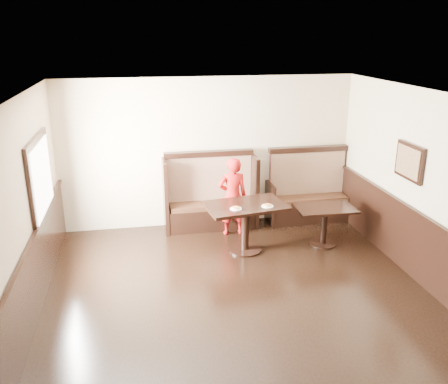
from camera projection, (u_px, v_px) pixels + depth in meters
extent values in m
plane|color=black|center=(251.00, 324.00, 6.07)|extent=(7.00, 7.00, 0.00)
plane|color=#BEAE89|center=(208.00, 153.00, 8.88)|extent=(5.50, 0.00, 5.50)
plane|color=#BEAE89|center=(8.00, 241.00, 5.14)|extent=(0.00, 7.00, 7.00)
plane|color=white|center=(256.00, 105.00, 5.17)|extent=(7.00, 7.00, 0.00)
cube|color=black|center=(22.00, 313.00, 5.43)|extent=(0.05, 6.90, 1.00)
cube|color=black|center=(448.00, 270.00, 6.39)|extent=(0.05, 6.90, 1.00)
cube|color=black|center=(40.00, 178.00, 6.86)|extent=(0.05, 1.50, 1.20)
cube|color=white|center=(42.00, 177.00, 6.87)|extent=(0.01, 1.30, 1.00)
cube|color=black|center=(409.00, 162.00, 7.12)|extent=(0.04, 0.70, 0.55)
cube|color=olive|center=(408.00, 162.00, 7.12)|extent=(0.01, 0.60, 0.45)
cube|color=black|center=(211.00, 217.00, 9.00)|extent=(1.60, 0.50, 0.42)
cube|color=#361E11|center=(211.00, 205.00, 8.92)|extent=(1.54, 0.46, 0.09)
cube|color=#450D1A|center=(209.00, 179.00, 8.98)|extent=(1.60, 0.12, 0.92)
cube|color=black|center=(209.00, 154.00, 8.81)|extent=(1.68, 0.16, 0.10)
cube|color=black|center=(165.00, 195.00, 8.80)|extent=(0.07, 0.72, 1.36)
cube|color=black|center=(253.00, 189.00, 9.09)|extent=(0.07, 0.72, 1.36)
cube|color=black|center=(308.00, 210.00, 9.35)|extent=(1.50, 0.50, 0.42)
cube|color=#361E11|center=(309.00, 198.00, 9.27)|extent=(1.44, 0.46, 0.09)
cube|color=#450D1A|center=(307.00, 174.00, 9.32)|extent=(1.50, 0.12, 0.92)
cube|color=black|center=(308.00, 149.00, 9.16)|extent=(1.58, 0.16, 0.10)
cube|color=black|center=(269.00, 202.00, 9.24)|extent=(0.07, 0.72, 0.80)
cube|color=black|center=(345.00, 197.00, 9.52)|extent=(0.07, 0.72, 0.80)
cube|color=black|center=(246.00, 206.00, 7.86)|extent=(1.43, 1.01, 0.05)
cylinder|color=black|center=(245.00, 229.00, 7.99)|extent=(0.13, 0.13, 0.77)
cylinder|color=black|center=(245.00, 249.00, 8.11)|extent=(0.57, 0.57, 0.03)
cube|color=black|center=(325.00, 208.00, 8.14)|extent=(1.02, 0.68, 0.05)
cylinder|color=black|center=(324.00, 227.00, 8.25)|extent=(0.11, 0.11, 0.64)
cylinder|color=black|center=(323.00, 243.00, 8.35)|extent=(0.47, 0.47, 0.03)
imported|color=#A31111|center=(233.00, 197.00, 8.56)|extent=(0.53, 0.35, 1.45)
cylinder|color=white|center=(236.00, 209.00, 7.64)|extent=(0.19, 0.19, 0.01)
cylinder|color=tan|center=(236.00, 208.00, 7.64)|extent=(0.12, 0.12, 0.02)
cylinder|color=#EABA54|center=(236.00, 207.00, 7.64)|extent=(0.10, 0.10, 0.01)
cylinder|color=white|center=(267.00, 206.00, 7.76)|extent=(0.20, 0.20, 0.01)
cylinder|color=tan|center=(268.00, 205.00, 7.75)|extent=(0.12, 0.12, 0.02)
cylinder|color=#EABA54|center=(268.00, 205.00, 7.75)|extent=(0.11, 0.11, 0.01)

